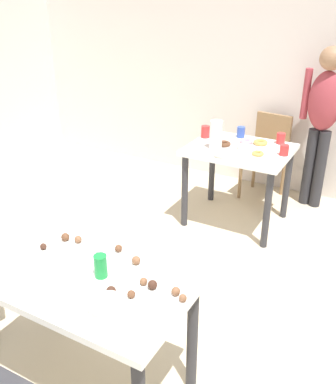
{
  "coord_description": "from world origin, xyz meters",
  "views": [
    {
      "loc": [
        1.14,
        -1.34,
        2.07
      ],
      "look_at": [
        -0.05,
        0.78,
        0.9
      ],
      "focal_mm": 40.35,
      "sensor_mm": 36.0,
      "label": 1
    }
  ],
  "objects_px": {
    "dining_table_near": "(83,295)",
    "dining_table_far": "(239,160)",
    "chair_far_table": "(267,151)",
    "pitcher_far": "(216,135)",
    "soda_can": "(101,266)",
    "mixing_bowl": "(108,310)",
    "person_adult_far": "(323,115)"
  },
  "relations": [
    {
      "from": "person_adult_far",
      "to": "chair_far_table",
      "type": "bearing_deg",
      "value": 179.12
    },
    {
      "from": "dining_table_near",
      "to": "soda_can",
      "type": "height_order",
      "value": "soda_can"
    },
    {
      "from": "chair_far_table",
      "to": "person_adult_far",
      "type": "relative_size",
      "value": 0.55
    },
    {
      "from": "dining_table_far",
      "to": "pitcher_far",
      "type": "distance_m",
      "value": 0.34
    },
    {
      "from": "pitcher_far",
      "to": "person_adult_far",
      "type": "bearing_deg",
      "value": 49.46
    },
    {
      "from": "chair_far_table",
      "to": "pitcher_far",
      "type": "xyz_separation_m",
      "value": [
        -0.23,
        -0.86,
        0.38
      ]
    },
    {
      "from": "person_adult_far",
      "to": "pitcher_far",
      "type": "bearing_deg",
      "value": -130.54
    },
    {
      "from": "chair_far_table",
      "to": "soda_can",
      "type": "xyz_separation_m",
      "value": [
        0.02,
        -2.87,
        0.31
      ]
    },
    {
      "from": "dining_table_far",
      "to": "pitcher_far",
      "type": "relative_size",
      "value": 3.5
    },
    {
      "from": "dining_table_far",
      "to": "mixing_bowl",
      "type": "bearing_deg",
      "value": -83.19
    },
    {
      "from": "dining_table_near",
      "to": "mixing_bowl",
      "type": "distance_m",
      "value": 0.38
    },
    {
      "from": "dining_table_far",
      "to": "chair_far_table",
      "type": "height_order",
      "value": "chair_far_table"
    },
    {
      "from": "dining_table_near",
      "to": "chair_far_table",
      "type": "distance_m",
      "value": 2.92
    },
    {
      "from": "person_adult_far",
      "to": "mixing_bowl",
      "type": "xyz_separation_m",
      "value": [
        -0.27,
        -3.09,
        -0.16
      ]
    },
    {
      "from": "dining_table_near",
      "to": "mixing_bowl",
      "type": "relative_size",
      "value": 6.59
    },
    {
      "from": "soda_can",
      "to": "chair_far_table",
      "type": "bearing_deg",
      "value": 90.41
    },
    {
      "from": "mixing_bowl",
      "to": "dining_table_far",
      "type": "bearing_deg",
      "value": 96.81
    },
    {
      "from": "mixing_bowl",
      "to": "chair_far_table",
      "type": "bearing_deg",
      "value": 94.25
    },
    {
      "from": "dining_table_near",
      "to": "dining_table_far",
      "type": "relative_size",
      "value": 1.25
    },
    {
      "from": "dining_table_near",
      "to": "soda_can",
      "type": "relative_size",
      "value": 9.26
    },
    {
      "from": "soda_can",
      "to": "pitcher_far",
      "type": "height_order",
      "value": "pitcher_far"
    },
    {
      "from": "chair_far_table",
      "to": "person_adult_far",
      "type": "distance_m",
      "value": 0.68
    },
    {
      "from": "pitcher_far",
      "to": "dining_table_near",
      "type": "bearing_deg",
      "value": -85.44
    },
    {
      "from": "dining_table_near",
      "to": "dining_table_far",
      "type": "distance_m",
      "value": 2.19
    },
    {
      "from": "dining_table_far",
      "to": "soda_can",
      "type": "distance_m",
      "value": 2.15
    },
    {
      "from": "dining_table_far",
      "to": "pitcher_far",
      "type": "height_order",
      "value": "pitcher_far"
    },
    {
      "from": "dining_table_far",
      "to": "soda_can",
      "type": "xyz_separation_m",
      "value": [
        0.07,
        -2.14,
        0.18
      ]
    },
    {
      "from": "dining_table_far",
      "to": "mixing_bowl",
      "type": "xyz_separation_m",
      "value": [
        0.28,
        -2.37,
        0.17
      ]
    },
    {
      "from": "dining_table_near",
      "to": "mixing_bowl",
      "type": "xyz_separation_m",
      "value": [
        0.3,
        -0.17,
        0.16
      ]
    },
    {
      "from": "dining_table_far",
      "to": "mixing_bowl",
      "type": "height_order",
      "value": "mixing_bowl"
    },
    {
      "from": "dining_table_near",
      "to": "chair_far_table",
      "type": "bearing_deg",
      "value": 88.66
    },
    {
      "from": "pitcher_far",
      "to": "soda_can",
      "type": "bearing_deg",
      "value": -82.82
    }
  ]
}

